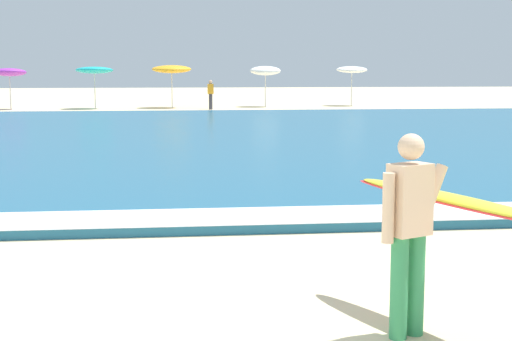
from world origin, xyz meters
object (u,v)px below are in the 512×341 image
Objects in this scene: beach_umbrella_1 at (94,70)px; beach_umbrella_2 at (172,69)px; surfer_with_board at (431,214)px; beach_umbrella_3 at (265,71)px; beach_umbrella_0 at (9,72)px; beach_umbrella_4 at (352,70)px; beachgoer_near_row_left at (211,94)px.

beach_umbrella_2 reaches higher than beach_umbrella_1.
beach_umbrella_1 reaches higher than surfer_with_board.
surfer_with_board is 1.00× the size of beach_umbrella_2.
beach_umbrella_1 is 0.98× the size of beach_umbrella_3.
beach_umbrella_0 is 0.96× the size of beach_umbrella_4.
beach_umbrella_3 reaches higher than beach_umbrella_1.
beach_umbrella_3 is 5.29m from beach_umbrella_4.
beachgoer_near_row_left is (2.07, -1.96, -1.32)m from beach_umbrella_2.
beach_umbrella_0 is at bearing -177.87° from beach_umbrella_1.
surfer_with_board is 37.82m from beach_umbrella_3.
beach_umbrella_3 is (3.33, 37.66, 1.04)m from surfer_with_board.
beach_umbrella_3 is at bearing 6.21° from beach_umbrella_2.
beach_umbrella_4 reaches higher than beach_umbrella_1.
beach_umbrella_0 is 4.50m from beach_umbrella_1.
beach_umbrella_3 reaches higher than surfer_with_board.
surfer_with_board is 39.26m from beach_umbrella_4.
beach_umbrella_4 is at bearing 20.44° from beachgoer_near_row_left.
beach_umbrella_2 is 5.41m from beach_umbrella_3.
beachgoer_near_row_left is (0.02, 35.11, -0.19)m from surfer_with_board.
beach_umbrella_3 reaches higher than beach_umbrella_0.
beach_umbrella_1 is at bearing -173.33° from beach_umbrella_4.
beach_umbrella_2 reaches higher than beach_umbrella_0.
beachgoer_near_row_left is at bearing -43.49° from beach_umbrella_2.
surfer_with_board is at bearing -80.28° from beach_umbrella_1.
surfer_with_board is 1.54× the size of beachgoer_near_row_left.
beach_umbrella_1 is at bearing 99.72° from surfer_with_board.
surfer_with_board is at bearing -102.63° from beach_umbrella_4.
beach_umbrella_0 is 19.44m from beach_umbrella_4.
beach_umbrella_4 is 9.22m from beachgoer_near_row_left.
beach_umbrella_4 is (8.58, 38.30, 1.10)m from surfer_with_board.
beach_umbrella_4 is (19.34, 1.90, 0.13)m from beach_umbrella_0.
beach_umbrella_4 reaches higher than surfer_with_board.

